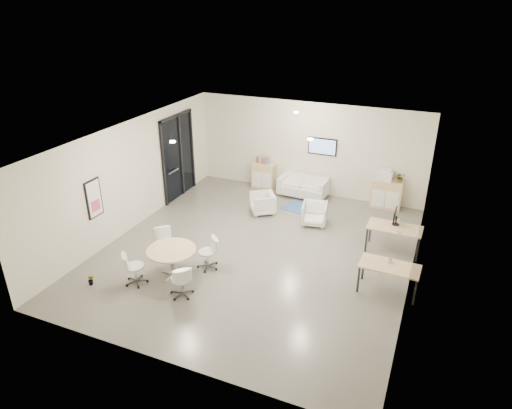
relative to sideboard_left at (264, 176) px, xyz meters
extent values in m
cube|color=#5C5A53|center=(1.54, -4.26, -0.86)|extent=(8.00, 9.00, 0.80)
cube|color=white|center=(1.54, -4.26, 3.14)|extent=(8.00, 9.00, 0.80)
cube|color=silver|center=(1.54, 0.64, 1.14)|extent=(8.00, 0.80, 3.20)
cube|color=silver|center=(1.54, -9.16, 1.14)|extent=(8.00, 0.80, 3.20)
cube|color=silver|center=(-2.86, -4.26, 1.14)|extent=(0.80, 9.00, 3.20)
cube|color=silver|center=(5.94, -4.26, 1.14)|extent=(0.80, 9.00, 3.20)
cube|color=black|center=(-2.42, -1.76, 0.97)|extent=(0.02, 1.90, 2.85)
cube|color=black|center=(-2.40, -1.76, 2.35)|extent=(0.06, 1.90, 0.08)
cube|color=black|center=(-2.40, -2.67, 0.97)|extent=(0.06, 0.08, 2.85)
cube|color=black|center=(-2.40, -0.85, 0.97)|extent=(0.06, 0.08, 2.85)
cube|color=black|center=(-2.40, -1.61, 0.97)|extent=(0.06, 0.07, 2.85)
cube|color=#B2B2B7|center=(-2.36, -2.21, 0.59)|extent=(0.04, 0.60, 0.05)
cube|color=black|center=(-2.43, -5.86, 1.09)|extent=(0.04, 0.54, 1.04)
cube|color=white|center=(-2.41, -5.86, 1.09)|extent=(0.01, 0.46, 0.96)
cube|color=#CC4573|center=(-2.41, -5.86, 0.89)|extent=(0.01, 0.32, 0.30)
cube|color=black|center=(2.04, 0.20, 1.29)|extent=(0.98, 0.05, 0.58)
cube|color=#93B9FF|center=(2.04, 0.18, 1.29)|extent=(0.90, 0.01, 0.50)
cylinder|color=#FFEAC6|center=(-0.26, -5.26, 2.72)|extent=(0.14, 0.14, 0.03)
cylinder|color=#FFEAC6|center=(2.74, -3.76, 2.72)|extent=(0.14, 0.14, 0.03)
cylinder|color=#FFEAC6|center=(1.54, -1.26, 2.72)|extent=(0.14, 0.14, 0.03)
cube|color=tan|center=(0.00, 0.00, 0.00)|extent=(0.82, 0.41, 0.92)
cube|color=white|center=(-0.19, -0.21, -0.09)|extent=(0.34, 0.02, 0.55)
cube|color=white|center=(0.19, -0.21, -0.09)|extent=(0.34, 0.02, 0.55)
cube|color=tan|center=(4.33, -0.02, 0.03)|extent=(0.97, 0.45, 0.97)
cube|color=white|center=(4.10, -0.25, -0.07)|extent=(0.41, 0.02, 0.58)
cube|color=white|center=(4.55, -0.25, -0.07)|extent=(0.41, 0.02, 0.58)
cube|color=red|center=(-0.26, 0.00, 0.57)|extent=(0.04, 0.14, 0.22)
cube|color=#337FCC|center=(-0.19, 0.00, 0.57)|extent=(0.04, 0.14, 0.22)
cube|color=gold|center=(-0.13, 0.00, 0.57)|extent=(0.04, 0.14, 0.22)
cube|color=#4CB24C|center=(-0.07, 0.00, 0.57)|extent=(0.04, 0.14, 0.22)
cube|color=#CC6619|center=(-0.01, 0.00, 0.57)|extent=(0.04, 0.14, 0.22)
cube|color=purple|center=(0.05, 0.00, 0.57)|extent=(0.04, 0.14, 0.22)
cube|color=#E54C7F|center=(0.11, 0.00, 0.57)|extent=(0.04, 0.14, 0.22)
cube|color=teal|center=(0.17, 0.00, 0.57)|extent=(0.04, 0.14, 0.22)
cube|color=white|center=(4.22, -0.02, 0.65)|extent=(0.51, 0.43, 0.28)
cube|color=white|center=(4.22, -0.02, 0.82)|extent=(0.38, 0.33, 0.06)
cube|color=beige|center=(1.56, -0.22, -0.21)|extent=(1.68, 0.91, 0.31)
cube|color=beige|center=(1.56, 0.10, 0.10)|extent=(1.64, 0.29, 0.31)
cube|color=beige|center=(0.82, -0.22, -0.05)|extent=(0.19, 0.82, 0.61)
cube|color=beige|center=(2.30, -0.22, -0.05)|extent=(0.19, 0.82, 0.61)
cube|color=#325B9B|center=(1.92, -1.18, -0.45)|extent=(1.51, 1.20, 0.01)
imported|color=beige|center=(0.76, -1.97, -0.09)|extent=(0.96, 0.97, 0.74)
imported|color=beige|center=(2.51, -2.09, -0.09)|extent=(0.84, 0.80, 0.75)
cube|color=tan|center=(4.93, -2.81, 0.26)|extent=(1.44, 0.74, 0.04)
cube|color=black|center=(4.27, -3.12, -0.11)|extent=(0.05, 0.05, 0.70)
cube|color=black|center=(5.59, -3.12, -0.11)|extent=(0.05, 0.05, 0.70)
cube|color=black|center=(4.27, -2.51, -0.11)|extent=(0.05, 0.05, 0.70)
cube|color=black|center=(5.59, -2.51, -0.11)|extent=(0.05, 0.05, 0.70)
cube|color=tan|center=(5.08, -4.77, 0.23)|extent=(1.39, 0.73, 0.04)
cube|color=black|center=(4.45, -5.06, -0.12)|extent=(0.05, 0.05, 0.67)
cube|color=black|center=(5.71, -5.06, -0.12)|extent=(0.05, 0.05, 0.67)
cube|color=black|center=(4.45, -4.48, -0.12)|extent=(0.05, 0.05, 0.67)
cube|color=black|center=(5.71, -4.48, -0.12)|extent=(0.05, 0.05, 0.67)
cylinder|color=black|center=(4.93, -2.66, 0.29)|extent=(0.20, 0.20, 0.02)
cube|color=black|center=(4.93, -2.66, 0.41)|extent=(0.04, 0.03, 0.24)
cube|color=black|center=(4.88, -2.66, 0.56)|extent=(0.03, 0.50, 0.32)
cylinder|color=tan|center=(0.05, -6.15, 0.26)|extent=(1.21, 1.21, 0.04)
cylinder|color=#B2B2B7|center=(0.05, -6.15, -0.11)|extent=(0.10, 0.10, 0.70)
cube|color=#B2B2B7|center=(0.05, -6.15, -0.44)|extent=(0.71, 0.06, 0.03)
cube|color=#B2B2B7|center=(0.05, -6.15, -0.44)|extent=(0.06, 0.71, 0.03)
imported|color=#3F7F3F|center=(4.69, -0.02, 0.63)|extent=(0.36, 0.38, 0.24)
imported|color=#3F7F3F|center=(-1.54, -7.30, -0.40)|extent=(0.20, 0.31, 0.13)
imported|color=white|center=(5.07, -4.63, 0.31)|extent=(0.13, 0.12, 0.11)
camera|label=1|loc=(5.73, -14.23, 5.96)|focal=32.00mm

